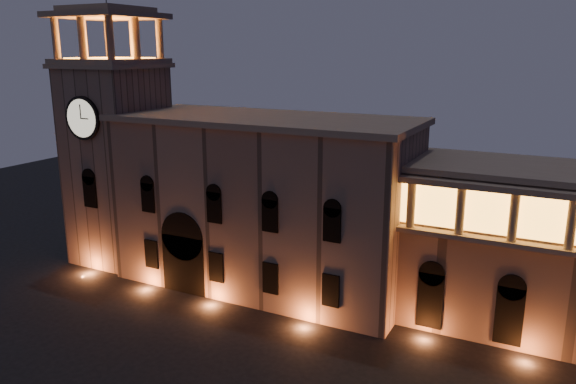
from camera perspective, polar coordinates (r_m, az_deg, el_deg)
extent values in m
cube|color=#8A6E5A|center=(57.50, -2.42, -1.33)|extent=(30.00, 12.00, 17.00)
cube|color=gray|center=(55.79, -2.51, 7.41)|extent=(30.80, 12.80, 0.60)
cube|color=black|center=(58.11, -10.21, -7.10)|extent=(5.00, 1.40, 6.00)
cylinder|color=black|center=(57.10, -10.34, -4.29)|extent=(5.00, 1.40, 5.00)
cube|color=#FCA032|center=(58.04, -10.32, -7.35)|extent=(4.20, 0.20, 5.00)
cube|color=#8A6E5A|center=(67.01, -16.82, 2.50)|extent=(9.00, 9.00, 22.00)
cube|color=gray|center=(65.77, -17.53, 12.14)|extent=(9.80, 9.80, 0.50)
cylinder|color=black|center=(62.85, -20.15, 7.05)|extent=(4.60, 0.35, 4.60)
cylinder|color=beige|center=(62.76, -20.24, 7.04)|extent=(4.00, 0.12, 4.00)
cube|color=gray|center=(65.76, -17.56, 12.58)|extent=(9.40, 9.40, 0.50)
cube|color=#FCA032|center=(65.75, -17.58, 12.84)|extent=(6.80, 6.80, 0.15)
cylinder|color=gray|center=(65.89, -22.53, 14.22)|extent=(0.76, 0.76, 4.20)
cylinder|color=gray|center=(63.09, -20.20, 14.47)|extent=(0.76, 0.76, 4.20)
cylinder|color=gray|center=(60.39, -17.64, 14.71)|extent=(0.76, 0.76, 4.20)
cylinder|color=gray|center=(71.13, -17.79, 14.54)|extent=(0.76, 0.76, 4.20)
cylinder|color=gray|center=(68.54, -15.44, 14.73)|extent=(0.76, 0.76, 4.20)
cylinder|color=gray|center=(66.06, -12.91, 14.92)|extent=(0.76, 0.76, 4.20)
cylinder|color=gray|center=(68.46, -20.07, 14.40)|extent=(0.76, 0.76, 4.20)
cylinder|color=gray|center=(63.17, -15.17, 14.83)|extent=(0.76, 0.76, 4.20)
cube|color=gray|center=(65.85, -17.89, 16.70)|extent=(9.80, 9.80, 0.60)
cube|color=gray|center=(65.88, -17.93, 17.22)|extent=(7.50, 7.50, 0.60)
cylinder|color=gray|center=(47.76, 12.40, -1.18)|extent=(0.70, 0.70, 4.00)
cylinder|color=gray|center=(46.98, 17.11, -1.74)|extent=(0.70, 0.70, 4.00)
cylinder|color=gray|center=(46.54, 21.95, -2.31)|extent=(0.70, 0.70, 4.00)
cylinder|color=gray|center=(46.43, 26.86, -2.86)|extent=(0.70, 0.70, 4.00)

